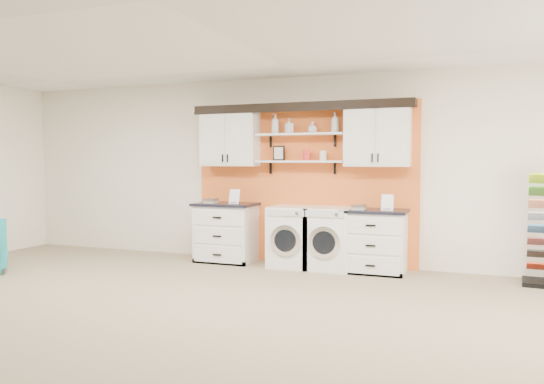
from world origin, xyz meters
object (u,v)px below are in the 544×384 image
at_px(base_cabinet_left, 226,232).
at_px(washer, 293,236).
at_px(dryer, 330,238).
at_px(base_cabinet_right, 374,241).

bearing_deg(base_cabinet_left, washer, -0.18).
xyz_separation_m(washer, dryer, (0.56, -0.00, 0.00)).
distance_m(base_cabinet_left, dryer, 1.63).
distance_m(base_cabinet_right, dryer, 0.63).
bearing_deg(dryer, base_cabinet_right, 0.31).
relative_size(base_cabinet_left, dryer, 1.04).
bearing_deg(dryer, washer, 180.00).
relative_size(base_cabinet_right, washer, 1.01).
height_order(base_cabinet_left, base_cabinet_right, base_cabinet_left).
height_order(base_cabinet_right, washer, washer).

